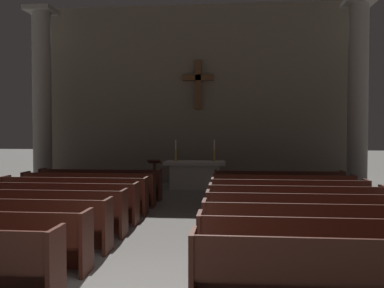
% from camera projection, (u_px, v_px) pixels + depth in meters
% --- Properties ---
extents(pew_left_row_3, '(3.75, 0.50, 0.95)m').
position_uv_depth(pew_left_row_3, '(6.00, 224.00, 7.35)').
color(pew_left_row_3, '#4C2319').
rests_on(pew_left_row_3, ground).
extents(pew_left_row_4, '(3.75, 0.50, 0.95)m').
position_uv_depth(pew_left_row_4, '(34.00, 212.00, 8.42)').
color(pew_left_row_4, '#4C2319').
rests_on(pew_left_row_4, ground).
extents(pew_left_row_5, '(3.75, 0.50, 0.95)m').
position_uv_depth(pew_left_row_5, '(56.00, 203.00, 9.49)').
color(pew_left_row_5, '#4C2319').
rests_on(pew_left_row_5, ground).
extents(pew_left_row_6, '(3.75, 0.50, 0.95)m').
position_uv_depth(pew_left_row_6, '(74.00, 195.00, 10.56)').
color(pew_left_row_6, '#4C2319').
rests_on(pew_left_row_6, ground).
extents(pew_left_row_7, '(3.75, 0.50, 0.95)m').
position_uv_depth(pew_left_row_7, '(88.00, 189.00, 11.63)').
color(pew_left_row_7, '#4C2319').
rests_on(pew_left_row_7, ground).
extents(pew_left_row_8, '(3.75, 0.50, 0.95)m').
position_uv_depth(pew_left_row_8, '(100.00, 184.00, 12.69)').
color(pew_left_row_8, '#4C2319').
rests_on(pew_left_row_8, ground).
extents(pew_right_row_1, '(3.75, 0.50, 0.95)m').
position_uv_depth(pew_right_row_1, '(354.00, 276.00, 4.71)').
color(pew_right_row_1, '#4C2319').
rests_on(pew_right_row_1, ground).
extents(pew_right_row_2, '(3.75, 0.50, 0.95)m').
position_uv_depth(pew_right_row_2, '(331.00, 249.00, 5.78)').
color(pew_right_row_2, '#4C2319').
rests_on(pew_right_row_2, ground).
extents(pew_right_row_3, '(3.75, 0.50, 0.95)m').
position_uv_depth(pew_right_row_3, '(316.00, 230.00, 6.85)').
color(pew_right_row_3, '#4C2319').
rests_on(pew_right_row_3, ground).
extents(pew_right_row_4, '(3.75, 0.50, 0.95)m').
position_uv_depth(pew_right_row_4, '(304.00, 217.00, 7.92)').
color(pew_right_row_4, '#4C2319').
rests_on(pew_right_row_4, ground).
extents(pew_right_row_5, '(3.75, 0.50, 0.95)m').
position_uv_depth(pew_right_row_5, '(295.00, 206.00, 8.99)').
color(pew_right_row_5, '#4C2319').
rests_on(pew_right_row_5, ground).
extents(pew_right_row_6, '(3.75, 0.50, 0.95)m').
position_uv_depth(pew_right_row_6, '(288.00, 198.00, 10.06)').
color(pew_right_row_6, '#4C2319').
rests_on(pew_right_row_6, ground).
extents(pew_right_row_7, '(3.75, 0.50, 0.95)m').
position_uv_depth(pew_right_row_7, '(283.00, 192.00, 11.13)').
color(pew_right_row_7, '#4C2319').
rests_on(pew_right_row_7, ground).
extents(pew_right_row_8, '(3.75, 0.50, 0.95)m').
position_uv_depth(pew_right_row_8, '(278.00, 186.00, 12.20)').
color(pew_right_row_8, '#4C2319').
rests_on(pew_right_row_8, ground).
extents(column_left_third, '(1.01, 1.01, 6.59)m').
position_uv_depth(column_left_third, '(42.00, 101.00, 15.24)').
color(column_left_third, gray).
rests_on(column_left_third, ground).
extents(column_right_third, '(1.01, 1.01, 6.59)m').
position_uv_depth(column_right_third, '(358.00, 99.00, 14.21)').
color(column_right_third, gray).
rests_on(column_right_third, ground).
extents(altar, '(2.20, 0.90, 1.01)m').
position_uv_depth(altar, '(195.00, 174.00, 15.03)').
color(altar, '#BCB7AD').
rests_on(altar, ground).
extents(candlestick_left, '(0.16, 0.16, 0.78)m').
position_uv_depth(candlestick_left, '(176.00, 154.00, 15.07)').
color(candlestick_left, '#B79338').
rests_on(candlestick_left, altar).
extents(candlestick_right, '(0.16, 0.16, 0.78)m').
position_uv_depth(candlestick_right, '(214.00, 154.00, 14.95)').
color(candlestick_right, '#B79338').
rests_on(candlestick_right, altar).
extents(apse_with_cross, '(12.32, 0.48, 7.13)m').
position_uv_depth(apse_with_cross, '(199.00, 94.00, 16.68)').
color(apse_with_cross, '#706656').
rests_on(apse_with_cross, ground).
extents(lectern, '(0.44, 0.36, 1.15)m').
position_uv_depth(lectern, '(154.00, 177.00, 13.96)').
color(lectern, '#4C2319').
rests_on(lectern, ground).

